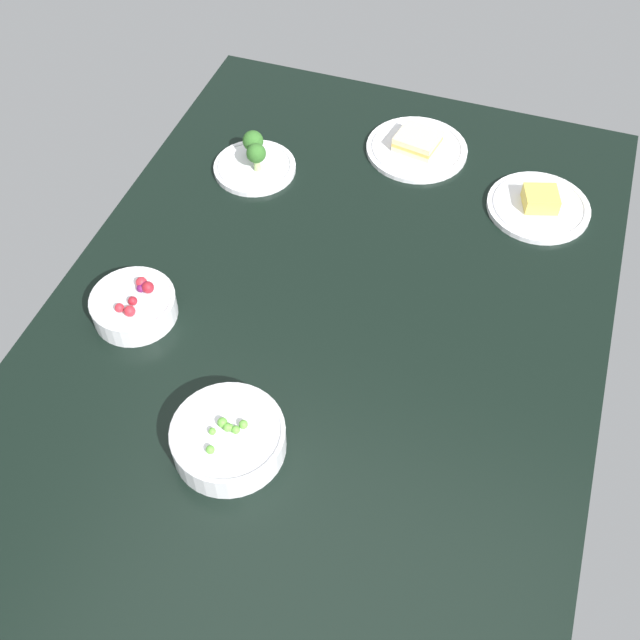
{
  "coord_description": "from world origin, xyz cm",
  "views": [
    {
      "loc": [
        80.37,
        27.45,
        110.59
      ],
      "look_at": [
        0.0,
        0.0,
        6.0
      ],
      "focal_mm": 43.73,
      "sensor_mm": 36.0,
      "label": 1
    }
  ],
  "objects_px": {
    "bowl_peas": "(228,438)",
    "plate_cheese": "(539,205)",
    "plate_sandwich": "(417,147)",
    "bowl_berries": "(134,305)",
    "plate_broccoli": "(255,162)"
  },
  "relations": [
    {
      "from": "plate_cheese",
      "to": "bowl_berries",
      "type": "xyz_separation_m",
      "value": [
        0.5,
        -0.63,
        0.02
      ]
    },
    {
      "from": "bowl_peas",
      "to": "plate_sandwich",
      "type": "xyz_separation_m",
      "value": [
        -0.8,
        0.1,
        -0.02
      ]
    },
    {
      "from": "bowl_berries",
      "to": "plate_cheese",
      "type": "bearing_deg",
      "value": 128.58
    },
    {
      "from": "bowl_peas",
      "to": "plate_sandwich",
      "type": "relative_size",
      "value": 0.82
    },
    {
      "from": "bowl_peas",
      "to": "plate_sandwich",
      "type": "distance_m",
      "value": 0.8
    },
    {
      "from": "bowl_peas",
      "to": "plate_cheese",
      "type": "distance_m",
      "value": 0.79
    },
    {
      "from": "plate_cheese",
      "to": "bowl_berries",
      "type": "bearing_deg",
      "value": -51.42
    },
    {
      "from": "plate_sandwich",
      "to": "plate_broccoli",
      "type": "height_order",
      "value": "plate_broccoli"
    },
    {
      "from": "bowl_peas",
      "to": "plate_sandwich",
      "type": "height_order",
      "value": "bowl_peas"
    },
    {
      "from": "bowl_peas",
      "to": "plate_broccoli",
      "type": "bearing_deg",
      "value": -161.53
    },
    {
      "from": "bowl_peas",
      "to": "plate_cheese",
      "type": "height_order",
      "value": "bowl_peas"
    },
    {
      "from": "plate_sandwich",
      "to": "bowl_berries",
      "type": "relative_size",
      "value": 1.44
    },
    {
      "from": "plate_broccoli",
      "to": "plate_cheese",
      "type": "height_order",
      "value": "plate_broccoli"
    },
    {
      "from": "plate_cheese",
      "to": "bowl_berries",
      "type": "height_order",
      "value": "bowl_berries"
    },
    {
      "from": "plate_sandwich",
      "to": "bowl_berries",
      "type": "xyz_separation_m",
      "value": [
        0.6,
        -0.36,
        0.02
      ]
    }
  ]
}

